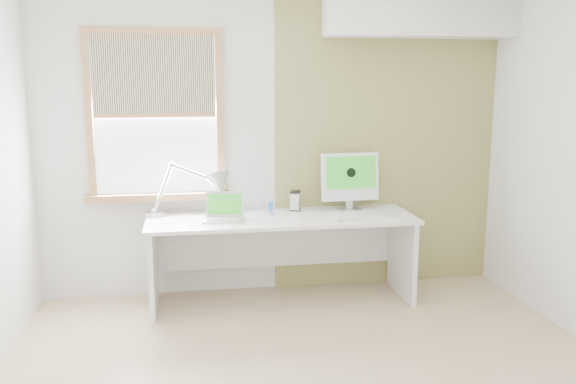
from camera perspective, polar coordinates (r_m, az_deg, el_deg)
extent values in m
cube|color=tan|center=(3.95, 2.59, -17.47)|extent=(4.00, 3.50, 0.02)
cube|color=silver|center=(5.24, -1.26, 4.65)|extent=(4.00, 0.02, 2.60)
cube|color=silver|center=(1.88, 14.10, -6.74)|extent=(4.00, 0.02, 2.60)
cube|color=olive|center=(5.45, 9.26, 4.75)|extent=(2.00, 0.02, 2.60)
cube|color=white|center=(5.36, 12.34, 16.32)|extent=(1.60, 0.40, 0.42)
cube|color=#AC7947|center=(5.19, -18.29, 6.83)|extent=(0.06, 0.06, 1.42)
cube|color=#AC7947|center=(5.14, -6.45, 7.26)|extent=(0.06, 0.06, 1.42)
cube|color=#AC7947|center=(5.14, -12.72, 14.66)|extent=(1.00, 0.06, 0.06)
cube|color=#AC7947|center=(5.20, -12.12, -0.43)|extent=(1.20, 0.14, 0.06)
cube|color=#D1E2F9|center=(5.16, -12.39, 7.09)|extent=(1.00, 0.01, 1.30)
cube|color=beige|center=(5.10, -12.57, 10.70)|extent=(0.98, 0.02, 0.65)
cube|color=#AC7947|center=(5.11, -12.42, 7.06)|extent=(0.98, 0.03, 0.03)
cube|color=white|center=(4.97, -0.61, -2.53)|extent=(2.20, 0.70, 0.03)
cube|color=white|center=(5.02, -12.61, -6.97)|extent=(0.04, 0.64, 0.70)
cube|color=white|center=(5.32, 10.71, -5.89)|extent=(0.04, 0.64, 0.70)
cube|color=white|center=(5.34, -1.12, -4.52)|extent=(2.08, 0.02, 0.48)
cylinder|color=silver|center=(5.13, -12.53, -2.05)|extent=(0.20, 0.20, 0.03)
sphere|color=silver|center=(5.13, -12.54, -1.83)|extent=(0.06, 0.06, 0.06)
cylinder|color=silver|center=(5.08, -11.74, 0.33)|extent=(0.19, 0.04, 0.40)
sphere|color=silver|center=(5.04, -10.94, 2.53)|extent=(0.05, 0.05, 0.05)
cylinder|color=silver|center=(5.01, -8.92, 1.80)|extent=(0.36, 0.11, 0.16)
sphere|color=silver|center=(4.99, -6.89, 1.07)|extent=(0.05, 0.05, 0.04)
cone|color=silver|center=(4.99, -6.50, 0.70)|extent=(0.28, 0.31, 0.24)
cube|color=silver|center=(4.85, -6.11, -2.63)|extent=(0.35, 0.27, 0.02)
cube|color=#B2B5B7|center=(4.85, -6.11, -2.53)|extent=(0.28, 0.18, 0.00)
cube|color=silver|center=(4.93, -5.96, -1.13)|extent=(0.32, 0.12, 0.20)
cube|color=#27821E|center=(4.93, -5.97, -1.14)|extent=(0.28, 0.10, 0.16)
cylinder|color=silver|center=(5.04, -1.66, -2.05)|extent=(0.07, 0.07, 0.02)
cube|color=silver|center=(5.03, -1.67, -1.37)|extent=(0.05, 0.01, 0.10)
cube|color=#194C99|center=(5.03, -1.67, -1.38)|extent=(0.04, 0.01, 0.08)
cube|color=silver|center=(5.21, 0.70, -0.84)|extent=(0.11, 0.14, 0.16)
cube|color=black|center=(5.19, 0.70, 0.00)|extent=(0.11, 0.15, 0.01)
cube|color=black|center=(5.22, 0.70, -1.65)|extent=(0.11, 0.15, 0.01)
cube|color=silver|center=(5.25, 5.88, -1.62)|extent=(0.20, 0.18, 0.01)
cube|color=silver|center=(5.27, 5.79, -0.64)|extent=(0.06, 0.02, 0.16)
cube|color=white|center=(5.22, 5.87, 1.44)|extent=(0.51, 0.12, 0.41)
cube|color=#27821E|center=(5.19, 5.98, 1.84)|extent=(0.44, 0.06, 0.28)
cylinder|color=black|center=(5.19, 5.99, 1.83)|extent=(0.08, 0.02, 0.08)
cube|color=white|center=(4.93, 7.61, -2.46)|extent=(0.47, 0.15, 0.02)
cube|color=white|center=(4.92, 7.62, -2.35)|extent=(0.44, 0.12, 0.00)
ellipsoid|color=white|center=(4.85, 4.62, -2.54)|extent=(0.09, 0.11, 0.03)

